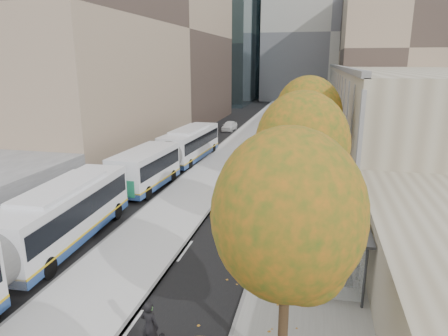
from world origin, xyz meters
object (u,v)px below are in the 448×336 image
(bus_shelter, at_px, (348,232))
(distant_car, at_px, (229,126))
(bus_far, at_px, (174,153))
(bus_near, at_px, (11,248))

(bus_shelter, relative_size, distant_car, 1.19)
(bus_far, xyz_separation_m, distant_car, (0.16, 20.70, -0.92))
(bus_far, bearing_deg, bus_near, -88.34)
(bus_shelter, distance_m, bus_far, 19.62)
(bus_shelter, distance_m, distant_car, 37.73)
(bus_shelter, height_order, bus_far, bus_far)
(bus_far, distance_m, distant_car, 20.72)
(bus_near, distance_m, bus_far, 18.09)
(bus_shelter, relative_size, bus_far, 0.26)
(bus_far, bearing_deg, distant_car, 92.32)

